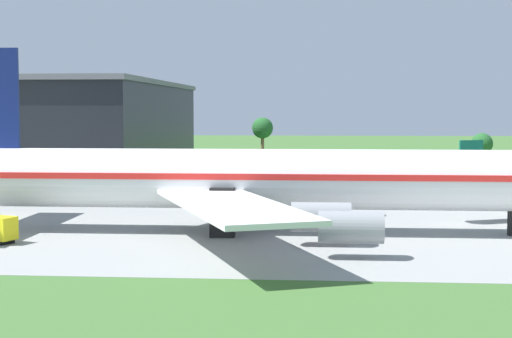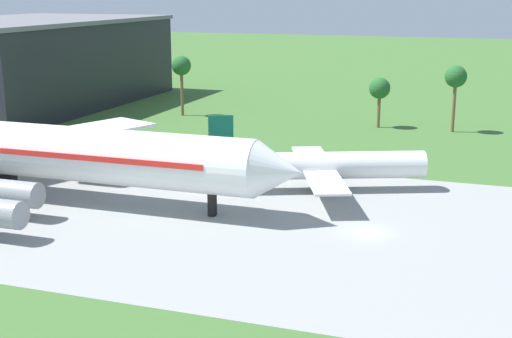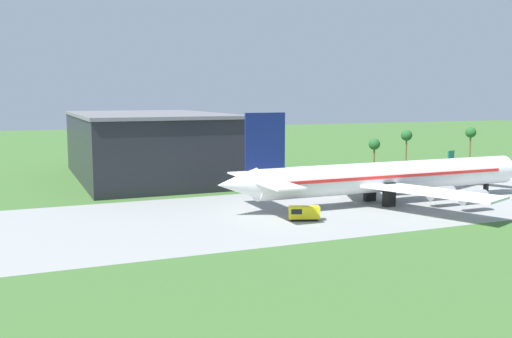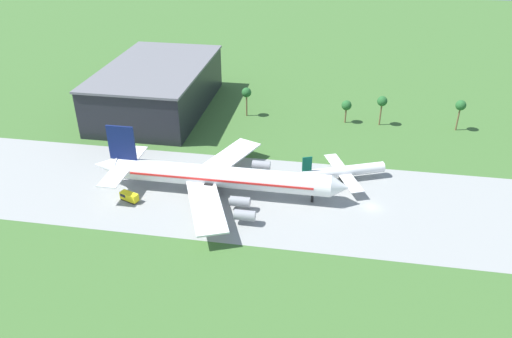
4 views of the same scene
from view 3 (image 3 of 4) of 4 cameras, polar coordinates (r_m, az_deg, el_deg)
The scene contains 5 objects.
jet_airliner at distance 118.89m, azimuth 12.95°, elevation -0.78°, with size 72.79×52.79×18.75m.
regional_aircraft at distance 151.13m, azimuth 20.71°, elevation -0.30°, with size 24.48×22.39×9.11m.
baggage_tug at distance 100.65m, azimuth 4.75°, elevation -4.40°, with size 5.71×3.74×2.54m.
terminal_building at distance 155.04m, azimuth -10.78°, elevation 2.33°, with size 36.72×61.20×17.31m.
palm_tree_row at distance 193.85m, azimuth 16.10°, elevation 3.01°, with size 115.03×3.60×11.29m.
Camera 3 is at (-112.00, -95.20, 21.69)m, focal length 40.00 mm.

